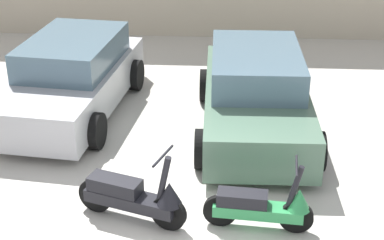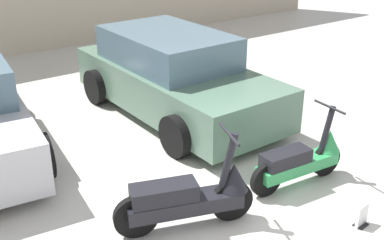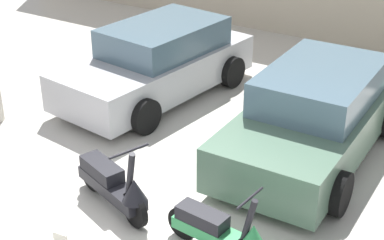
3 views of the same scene
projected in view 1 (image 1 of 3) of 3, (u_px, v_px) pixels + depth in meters
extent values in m
cylinder|color=black|center=(168.00, 213.00, 7.57)|extent=(0.49, 0.24, 0.49)
cylinder|color=black|center=(96.00, 195.00, 7.94)|extent=(0.49, 0.24, 0.49)
cube|color=black|center=(131.00, 200.00, 7.73)|extent=(1.30, 0.69, 0.17)
cube|color=black|center=(115.00, 185.00, 7.73)|extent=(0.77, 0.50, 0.19)
cylinder|color=black|center=(164.00, 180.00, 7.38)|extent=(0.24, 0.15, 0.69)
cylinder|color=black|center=(163.00, 156.00, 7.23)|extent=(0.22, 0.54, 0.03)
cone|color=black|center=(169.00, 193.00, 7.43)|extent=(0.42, 0.42, 0.32)
cylinder|color=black|center=(296.00, 217.00, 7.53)|extent=(0.45, 0.12, 0.44)
cylinder|color=black|center=(220.00, 211.00, 7.66)|extent=(0.45, 0.12, 0.44)
cube|color=#2D8C4C|center=(258.00, 210.00, 7.57)|extent=(1.18, 0.38, 0.15)
cube|color=black|center=(242.00, 198.00, 7.53)|extent=(0.67, 0.32, 0.17)
cylinder|color=black|center=(295.00, 188.00, 7.34)|extent=(0.21, 0.09, 0.63)
cylinder|color=black|center=(297.00, 166.00, 7.20)|extent=(0.08, 0.51, 0.03)
cone|color=#2D8C4C|center=(299.00, 199.00, 7.40)|extent=(0.32, 0.32, 0.29)
cube|color=#B7B7BC|center=(71.00, 87.00, 10.67)|extent=(2.13, 4.17, 0.67)
cube|color=slate|center=(73.00, 51.00, 10.62)|extent=(1.72, 2.40, 0.52)
cylinder|color=black|center=(95.00, 131.00, 9.53)|extent=(0.28, 0.63, 0.61)
cylinder|color=black|center=(136.00, 75.00, 11.72)|extent=(0.28, 0.63, 0.61)
cylinder|color=black|center=(54.00, 69.00, 12.00)|extent=(0.28, 0.63, 0.61)
cube|color=#51705B|center=(255.00, 104.00, 9.98)|extent=(1.75, 4.07, 0.67)
cube|color=slate|center=(256.00, 66.00, 9.93)|extent=(1.52, 2.29, 0.53)
cylinder|color=black|center=(317.00, 151.00, 8.91)|extent=(0.22, 0.62, 0.62)
cylinder|color=black|center=(202.00, 149.00, 8.98)|extent=(0.22, 0.62, 0.62)
cylinder|color=black|center=(297.00, 87.00, 11.16)|extent=(0.22, 0.62, 0.62)
cylinder|color=black|center=(206.00, 85.00, 11.23)|extent=(0.22, 0.62, 0.62)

